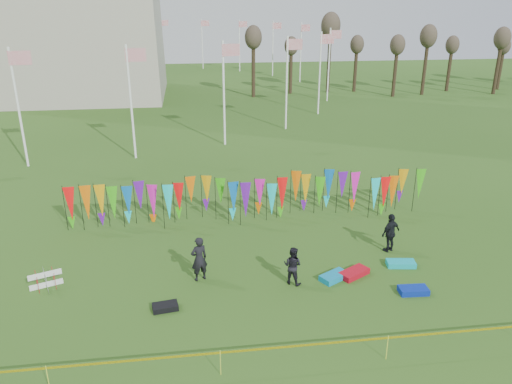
{
  "coord_description": "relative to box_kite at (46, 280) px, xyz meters",
  "views": [
    {
      "loc": [
        -2.73,
        -14.84,
        10.72
      ],
      "look_at": [
        0.09,
        6.0,
        2.66
      ],
      "focal_mm": 35.0,
      "sensor_mm": 36.0,
      "label": 1
    }
  ],
  "objects": [
    {
      "name": "box_kite",
      "position": [
        0.0,
        0.0,
        0.0
      ],
      "size": [
        0.65,
        0.65,
        0.72
      ],
      "rotation": [
        0.0,
        0.0,
        0.37
      ],
      "color": "#B50D1E",
      "rests_on": "ground"
    },
    {
      "name": "flagpole_ring",
      "position": [
        -5.28,
        44.61,
        3.64
      ],
      "size": [
        57.4,
        56.16,
        8.0
      ],
      "color": "white",
      "rests_on": "ground"
    },
    {
      "name": "person_left",
      "position": [
        6.1,
        -0.21,
        0.6
      ],
      "size": [
        0.84,
        0.74,
        1.92
      ],
      "primitive_type": "imported",
      "rotation": [
        0.0,
        0.0,
        3.53
      ],
      "color": "black",
      "rests_on": "ground"
    },
    {
      "name": "kite_bag_black",
      "position": [
        4.76,
        -2.17,
        -0.25
      ],
      "size": [
        1.01,
        0.68,
        0.22
      ],
      "primitive_type": "cube",
      "rotation": [
        0.0,
        0.0,
        0.15
      ],
      "color": "black",
      "rests_on": "ground"
    },
    {
      "name": "banner_row",
      "position": [
        9.0,
        5.62,
        1.01
      ],
      "size": [
        18.64,
        0.64,
        2.25
      ],
      "color": "black",
      "rests_on": "ground"
    },
    {
      "name": "kite_bag_blue",
      "position": [
        14.37,
        -2.36,
        -0.24
      ],
      "size": [
        1.15,
        0.65,
        0.24
      ],
      "primitive_type": "cube",
      "rotation": [
        0.0,
        0.0,
        -0.05
      ],
      "color": "#0A27A6",
      "rests_on": "ground"
    },
    {
      "name": "person_right",
      "position": [
        14.77,
        1.17,
        0.56
      ],
      "size": [
        1.24,
        1.03,
        1.84
      ],
      "primitive_type": "imported",
      "rotation": [
        0.0,
        0.0,
        3.61
      ],
      "color": "black",
      "rests_on": "ground"
    },
    {
      "name": "kite_bag_red",
      "position": [
        12.48,
        -0.76,
        -0.24
      ],
      "size": [
        1.46,
        1.2,
        0.24
      ],
      "primitive_type": "cube",
      "rotation": [
        0.0,
        0.0,
        0.53
      ],
      "color": "red",
      "rests_on": "ground"
    },
    {
      "name": "kite_bag_teal",
      "position": [
        14.75,
        -0.25,
        -0.24
      ],
      "size": [
        1.28,
        0.74,
        0.23
      ],
      "primitive_type": "cube",
      "rotation": [
        0.0,
        0.0,
        -0.14
      ],
      "color": "#0DB6C2",
      "rests_on": "ground"
    },
    {
      "name": "kite_bag_turquoise",
      "position": [
        11.58,
        -0.93,
        -0.24
      ],
      "size": [
        1.35,
        1.13,
        0.24
      ],
      "primitive_type": "cube",
      "rotation": [
        0.0,
        0.0,
        0.52
      ],
      "color": "#0C8CC0",
      "rests_on": "ground"
    },
    {
      "name": "tree_line",
      "position": [
        40.72,
        40.61,
        5.81
      ],
      "size": [
        53.92,
        1.92,
        7.84
      ],
      "color": "#3A2D1D",
      "rests_on": "ground"
    },
    {
      "name": "caution_tape_near",
      "position": [
        8.5,
        -5.92,
        0.42
      ],
      "size": [
        26.0,
        0.02,
        0.9
      ],
      "color": "#F8E405",
      "rests_on": "ground"
    },
    {
      "name": "person_mid",
      "position": [
        9.81,
        -0.98,
        0.44
      ],
      "size": [
        0.92,
        0.84,
        1.61
      ],
      "primitive_type": "imported",
      "rotation": [
        0.0,
        0.0,
        2.55
      ],
      "color": "black",
      "rests_on": "ground"
    },
    {
      "name": "ground",
      "position": [
        8.72,
        -3.39,
        -0.36
      ],
      "size": [
        160.0,
        160.0,
        0.0
      ],
      "primitive_type": "plane",
      "color": "#284D15",
      "rests_on": "ground"
    }
  ]
}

